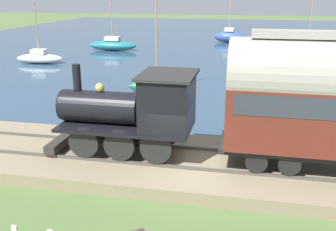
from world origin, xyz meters
TOP-DOWN VIEW (x-y plane):
  - ground_plane at (0.00, 0.00)m, footprint 200.00×200.00m
  - harbor_water at (43.60, 0.00)m, footprint 80.00×80.00m
  - rail_embankment at (0.69, 0.00)m, footprint 5.22×56.00m
  - steam_locomotive at (0.69, 1.94)m, footprint 2.48×5.61m
  - sailboat_white at (20.64, 17.30)m, footprint 2.21×4.56m
  - sailboat_green at (12.14, 3.94)m, footprint 2.10×3.93m
  - sailboat_teal at (29.86, 13.32)m, footprint 1.94×5.61m
  - sailboat_brown at (44.75, -9.91)m, footprint 2.67×5.87m
  - sailboat_blue at (39.98, 0.77)m, footprint 2.11×4.13m
  - rowboat_near_shore at (12.22, -3.29)m, footprint 1.95×2.90m

SIDE VIEW (x-z plane):
  - ground_plane at x=0.00m, z-range 0.00..0.00m
  - harbor_water at x=43.60m, z-range 0.00..0.01m
  - rail_embankment at x=0.69m, z-range -0.06..0.51m
  - rowboat_near_shore at x=12.22m, z-range 0.01..0.45m
  - sailboat_green at x=12.14m, z-range -2.89..3.89m
  - sailboat_white at x=20.64m, z-range -2.27..3.30m
  - sailboat_brown at x=44.75m, z-range -2.16..3.19m
  - sailboat_teal at x=29.86m, z-range -3.90..5.20m
  - sailboat_blue at x=39.98m, z-range -2.29..3.85m
  - steam_locomotive at x=0.69m, z-range 0.69..4.04m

